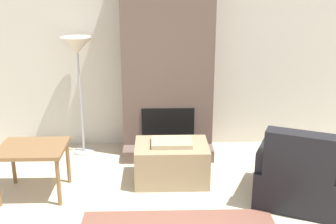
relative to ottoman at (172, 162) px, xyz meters
The scene contains 6 objects.
wall_back 1.59m from the ottoman, 90.99° to the left, with size 6.99×0.06×2.60m, color beige.
fireplace 1.37m from the ottoman, 91.28° to the left, with size 1.17×0.69×2.60m.
ottoman is the anchor object (origin of this frame).
armchair 1.42m from the ottoman, 21.24° to the right, with size 1.12×1.15×0.86m.
side_table 1.54m from the ottoman, 169.65° to the right, with size 0.70×0.59×0.56m.
floor_lamp_left 1.84m from the ottoman, 143.34° to the left, with size 0.40×0.40×1.56m.
Camera 1 is at (-0.15, -2.31, 2.29)m, focal length 45.00 mm.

